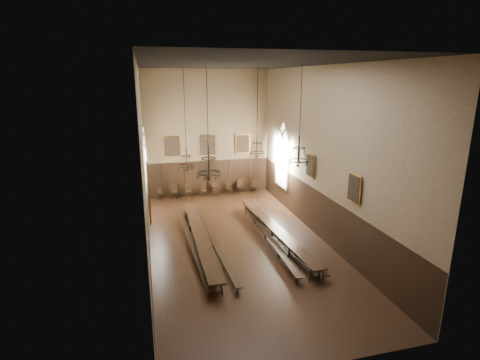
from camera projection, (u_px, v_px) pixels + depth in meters
name	position (u px, v px, depth m)	size (l,w,h in m)	color
floor	(238.00, 244.00, 19.58)	(9.00, 18.00, 0.02)	black
ceiling	(238.00, 64.00, 17.21)	(9.00, 18.00, 0.02)	black
wall_back	(207.00, 134.00, 26.82)	(9.00, 0.02, 9.00)	#7F664E
wall_front	(320.00, 228.00, 9.98)	(9.00, 0.02, 9.00)	#7F664E
wall_left	(144.00, 164.00, 17.32)	(0.02, 18.00, 9.00)	#7F664E
wall_right	(322.00, 155.00, 19.48)	(0.02, 18.00, 9.00)	#7F664E
wainscot_panelling	(238.00, 221.00, 19.25)	(9.00, 18.00, 2.50)	black
table_left	(200.00, 240.00, 19.04)	(0.82, 10.08, 0.79)	black
table_right	(275.00, 234.00, 19.83)	(1.23, 9.47, 0.74)	black
bench_left_outer	(190.00, 242.00, 19.07)	(0.72, 10.25, 0.46)	black
bench_left_inner	(213.00, 243.00, 18.99)	(0.67, 9.28, 0.42)	black
bench_right_inner	(265.00, 234.00, 20.04)	(0.57, 9.97, 0.45)	black
bench_right_outer	(283.00, 233.00, 20.17)	(0.40, 10.00, 0.45)	black
chair_0	(161.00, 196.00, 26.60)	(0.43, 0.43, 0.87)	black
chair_1	(174.00, 194.00, 26.91)	(0.52, 0.52, 1.01)	black
chair_2	(189.00, 193.00, 27.10)	(0.47, 0.47, 1.01)	black
chair_3	(203.00, 193.00, 27.41)	(0.48, 0.48, 0.86)	black
chair_4	(216.00, 191.00, 27.60)	(0.47, 0.47, 0.94)	black
chair_5	(229.00, 191.00, 27.87)	(0.40, 0.40, 0.89)	black
chair_6	(241.00, 189.00, 28.05)	(0.58, 0.58, 1.04)	black
chair_7	(254.00, 189.00, 28.28)	(0.52, 0.52, 0.96)	black
chandelier_back_left	(187.00, 159.00, 20.08)	(0.82, 0.82, 5.35)	black
chandelier_back_right	(257.00, 147.00, 21.52)	(0.88, 0.88, 4.95)	black
chandelier_front_left	(209.00, 166.00, 15.14)	(0.93, 0.93, 4.53)	black
chandelier_front_right	(299.00, 154.00, 16.61)	(0.89, 0.89, 4.35)	black
portrait_back_0	(171.00, 147.00, 26.28)	(1.10, 0.12, 1.40)	#B3782B
portrait_back_1	(208.00, 145.00, 26.91)	(1.10, 0.12, 1.40)	#B3782B
portrait_back_2	(243.00, 144.00, 27.53)	(1.10, 0.12, 1.40)	#B3782B
portrait_left_0	(147.00, 176.00, 18.49)	(0.12, 1.00, 1.30)	#B3782B
portrait_left_1	(149.00, 204.00, 14.29)	(0.12, 1.00, 1.30)	#B3782B
portrait_right_0	(311.00, 166.00, 20.59)	(0.12, 1.00, 1.30)	#B3782B
portrait_right_1	(354.00, 188.00, 16.39)	(0.12, 1.00, 1.30)	#B3782B
window_right	(282.00, 155.00, 24.89)	(0.20, 2.20, 4.60)	white
window_left	(145.00, 162.00, 22.76)	(0.20, 2.20, 4.60)	white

